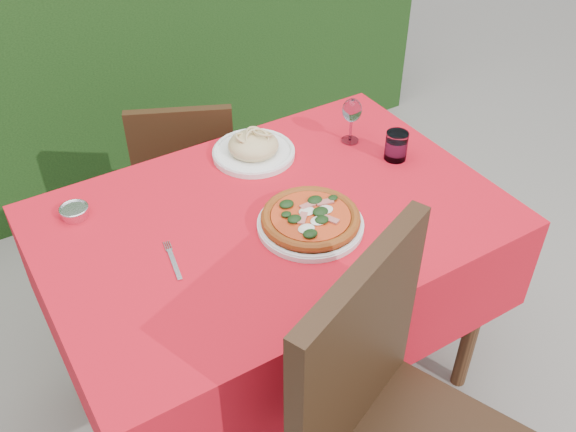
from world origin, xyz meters
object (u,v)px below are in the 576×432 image
pasta_plate (253,148)px  steel_ramekin (75,212)px  pizza_plate (311,220)px  chair_far (187,177)px  chair_near (395,429)px  water_glass (396,147)px  fork (174,264)px  wine_glass (352,112)px

pasta_plate → steel_ramekin: bearing=-179.7°
pizza_plate → chair_far: bearing=93.0°
pizza_plate → chair_near: bearing=-102.6°
water_glass → fork: water_glass is taller
pasta_plate → wine_glass: 0.33m
pizza_plate → water_glass: 0.43m
chair_far → fork: size_ratio=4.87×
water_glass → steel_ramekin: (-0.93, 0.24, -0.03)m
chair_near → water_glass: (0.52, 0.67, 0.20)m
chair_far → water_glass: size_ratio=8.81×
fork → steel_ramekin: 0.36m
chair_near → pizza_plate: size_ratio=2.98×
steel_ramekin → pasta_plate: bearing=0.3°
pasta_plate → water_glass: size_ratio=2.84×
chair_near → steel_ramekin: chair_near is taller
wine_glass → steel_ramekin: 0.88m
chair_near → wine_glass: chair_near is taller
chair_near → wine_glass: 0.98m
pasta_plate → wine_glass: bearing=-16.6°
pizza_plate → pasta_plate: (0.04, 0.38, 0.00)m
steel_ramekin → pizza_plate: bearing=-35.8°
pizza_plate → steel_ramekin: pizza_plate is taller
wine_glass → pizza_plate: bearing=-139.6°
chair_near → fork: size_ratio=6.31×
chair_far → pasta_plate: (0.08, -0.39, 0.32)m
water_glass → wine_glass: wine_glass is taller
chair_near → wine_glass: bearing=38.3°
chair_far → water_glass: 0.84m
wine_glass → water_glass: bearing=-68.2°
chair_near → water_glass: bearing=29.7°
chair_near → chair_far: size_ratio=1.30×
chair_near → water_glass: 0.88m
chair_near → fork: bearing=91.0°
chair_near → wine_glass: (0.46, 0.83, 0.26)m
pasta_plate → steel_ramekin: (-0.57, -0.00, -0.01)m
chair_far → fork: 0.84m
pizza_plate → steel_ramekin: 0.65m
pizza_plate → water_glass: (0.41, 0.14, 0.02)m
pasta_plate → chair_near: bearing=-99.8°
chair_near → pasta_plate: (0.16, 0.92, 0.18)m
chair_near → chair_far: 1.31m
chair_near → fork: chair_near is taller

